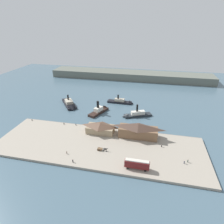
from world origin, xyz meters
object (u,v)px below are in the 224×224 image
Objects in this scene: horse_cart at (102,149)px; ferry_near_quay at (100,110)px; street_tram at (137,164)px; ferry_moored_east at (122,102)px; ferry_shed_customs_shed at (100,128)px; mooring_post_west at (76,125)px; ferry_approaching_east at (70,105)px; pedestrian_near_east_shed at (73,161)px; pedestrian_by_tram at (67,152)px; pedestrian_at_waters_edge at (162,146)px; ferry_outer_harbor at (135,115)px; pedestrian_standing_center at (184,162)px; pedestrian_near_cart at (188,161)px; mooring_post_east at (64,124)px; ferry_shed_east_terminal at (138,130)px; mooring_post_center_west at (32,120)px.

horse_cart is 46.52m from ferry_near_quay.
street_tram is 0.51× the size of ferry_moored_east.
ferry_shed_customs_shed reaches higher than street_tram.
mooring_post_west is 0.04× the size of ferry_approaching_east.
pedestrian_by_tram is at bearing 136.32° from pedestrian_near_east_shed.
horse_cart is at bearing -162.41° from pedestrian_at_waters_edge.
pedestrian_by_tram is 56.81m from ferry_outer_harbor.
ferry_approaching_east reaches higher than pedestrian_at_waters_edge.
pedestrian_standing_center is (21.02, 7.88, -1.90)m from street_tram.
ferry_outer_harbor reaches higher than street_tram.
ferry_approaching_east is (-80.15, 49.60, -0.66)m from pedestrian_near_cart.
ferry_shed_east_terminal is at bearing -5.03° from mooring_post_east.
ferry_outer_harbor is at bearing 99.42° from ferry_shed_east_terminal.
ferry_shed_east_terminal is 2.00× the size of street_tram.
mooring_post_west is (-40.90, 30.14, -2.21)m from street_tram.
pedestrian_near_east_shed is at bearing -152.92° from pedestrian_at_waters_edge.
ferry_near_quay is (3.05, 50.72, -0.26)m from pedestrian_by_tram.
ferry_near_quay reaches higher than pedestrian_standing_center.
pedestrian_at_waters_edge reaches higher than pedestrian_by_tram.
ferry_near_quay is (-42.78, 35.23, -0.31)m from pedestrian_at_waters_edge.
pedestrian_by_tram is 1.74× the size of mooring_post_west.
pedestrian_near_cart is (24.58, -16.55, -3.45)m from ferry_shed_east_terminal.
horse_cart reaches higher than mooring_post_west.
ferry_outer_harbor is (12.27, -21.21, 0.17)m from ferry_moored_east.
ferry_shed_east_terminal reaches higher than mooring_post_east.
ferry_moored_east is (-16.68, 47.78, -4.18)m from ferry_shed_east_terminal.
ferry_shed_customs_shed is at bearing 158.47° from pedestrian_standing_center.
mooring_post_center_west is (-47.80, 4.33, -2.74)m from ferry_shed_customs_shed.
pedestrian_by_tram is at bearing -36.10° from mooring_post_center_west.
pedestrian_near_cart is 0.94× the size of pedestrian_near_east_shed.
ferry_shed_east_terminal is at bearing -6.57° from mooring_post_west.
pedestrian_standing_center is 1.01× the size of pedestrian_near_cart.
ferry_outer_harbor is (42.55, 22.44, -0.26)m from mooring_post_east.
ferry_shed_customs_shed is at bearing 168.65° from pedestrian_at_waters_edge.
street_tram is (1.86, -25.64, -1.54)m from ferry_shed_east_terminal.
mooring_post_west is (-52.04, 11.62, -0.31)m from pedestrian_at_waters_edge.
street_tram is 0.52× the size of ferry_outer_harbor.
ferry_approaching_east is (-33.77, 33.18, -3.10)m from ferry_shed_customs_shed.
pedestrian_near_cart is at bearing -16.13° from mooring_post_east.
pedestrian_by_tram reaches higher than mooring_post_west.
pedestrian_at_waters_edge is at bearing 132.88° from pedestrian_standing_center.
pedestrian_near_cart is 0.08× the size of ferry_outer_harbor.
mooring_post_west is at bearing -147.48° from ferry_outer_harbor.
mooring_post_west is at bearing -111.42° from ferry_near_quay.
ferry_shed_east_terminal is 64.78m from ferry_approaching_east.
ferry_shed_east_terminal is at bearing 146.05° from pedestrian_near_cart.
pedestrian_at_waters_edge is (-9.88, 10.64, 0.00)m from pedestrian_standing_center.
ferry_near_quay is (-31.63, 53.75, -2.21)m from street_tram.
pedestrian_at_waters_edge is at bearing -39.47° from ferry_near_quay.
ferry_moored_east is at bearing 104.17° from street_tram.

